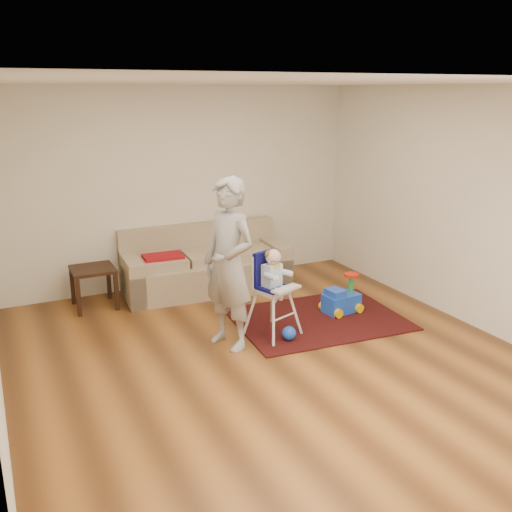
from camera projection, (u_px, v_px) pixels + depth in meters
name	position (u px, v px, depth m)	size (l,w,h in m)	color
ground	(273.00, 361.00, 5.77)	(5.50, 5.50, 0.00)	#522E14
room_envelope	(251.00, 169.00, 5.70)	(5.04, 5.52, 2.72)	silver
sofa	(205.00, 260.00, 7.70)	(2.26, 1.03, 0.85)	tan
side_table	(94.00, 287.00, 7.13)	(0.52, 0.52, 0.52)	black
area_rug	(318.00, 319.00, 6.80)	(1.95, 1.46, 0.02)	black
ride_on_toy	(342.00, 293.00, 6.94)	(0.43, 0.31, 0.47)	blue
toy_ball	(289.00, 333.00, 6.19)	(0.16, 0.16, 0.16)	blue
high_chair	(273.00, 294.00, 6.25)	(0.59, 0.59, 1.00)	silver
adult	(229.00, 264.00, 5.88)	(0.66, 0.43, 1.81)	#9A9B9D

